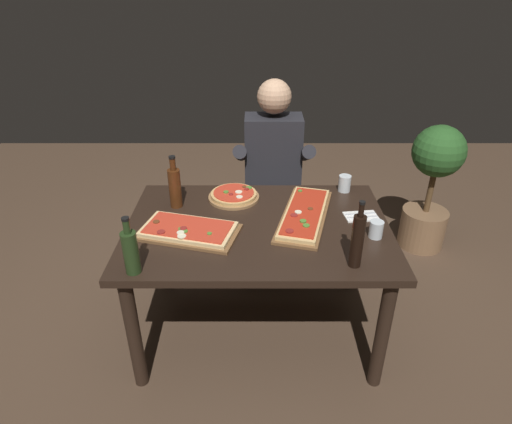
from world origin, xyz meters
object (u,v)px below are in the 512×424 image
Objects in this scene: seated_diner at (271,168)px; tumbler_far_side at (374,229)px; vinegar_bottle_green at (173,187)px; diner_chair at (270,194)px; wine_bottle_dark at (129,251)px; oil_bottle_amber at (355,240)px; tumbler_near_camera at (342,184)px; potted_plant_corner at (430,184)px; dining_table at (256,240)px; pizza_rectangular_left at (303,214)px; pizza_rectangular_front at (187,231)px; pizza_round_far at (232,195)px.

tumbler_far_side is at bearing -60.16° from seated_diner.
diner_chair is at bearing 48.55° from vinegar_bottle_green.
wine_bottle_dark is 0.85× the size of oil_bottle_amber.
potted_plant_corner is at bearing 34.57° from tumbler_near_camera.
vinegar_bottle_green is at bearing 155.88° from dining_table.
wine_bottle_dark is (-0.82, -0.49, 0.09)m from pizza_rectangular_left.
wine_bottle_dark reaches higher than potted_plant_corner.
vinegar_bottle_green reaches higher than tumbler_far_side.
pizza_round_far is (0.22, 0.39, -0.00)m from pizza_rectangular_front.
vinegar_bottle_green is 0.79m from seated_diner.
tumbler_far_side is (0.15, 0.24, -0.09)m from oil_bottle_amber.
potted_plant_corner is at bearing 39.31° from pizza_rectangular_left.
potted_plant_corner is at bearing 56.43° from tumbler_far_side.
pizza_round_far is 1.07× the size of wine_bottle_dark.
seated_diner is at bearing -90.00° from diner_chair.
oil_bottle_amber is at bearing -66.82° from pizza_rectangular_left.
pizza_rectangular_front is 1.98× the size of wine_bottle_dark.
diner_chair reaches higher than dining_table.
seated_diner reaches higher than diner_chair.
oil_bottle_amber reaches higher than tumbler_near_camera.
pizza_round_far reaches higher than dining_table.
tumbler_far_side is at bearing -63.29° from diner_chair.
dining_table is 0.88m from diner_chair.
pizza_round_far is 0.83m from wine_bottle_dark.
vinegar_bottle_green reaches higher than pizza_round_far.
tumbler_near_camera is at bearing 11.15° from vinegar_bottle_green.
tumbler_near_camera is at bearing 37.38° from dining_table.
vinegar_bottle_green is (-0.47, 0.21, 0.22)m from dining_table.
seated_diner reaches higher than tumbler_near_camera.
pizza_rectangular_left is at bearing 30.96° from wine_bottle_dark.
dining_table is at bearing -65.04° from pizza_round_far.
oil_bottle_amber is 1.32m from diner_chair.
vinegar_bottle_green is at bearing -131.45° from diner_chair.
pizza_rectangular_front is 1.68× the size of oil_bottle_amber.
oil_bottle_amber reaches higher than wine_bottle_dark.
dining_table is 15.56× the size of tumbler_far_side.
pizza_rectangular_front is 1.85× the size of pizza_round_far.
seated_diner reaches higher than wine_bottle_dark.
tumbler_near_camera reaches higher than pizza_rectangular_front.
pizza_rectangular_left is at bearing 15.44° from pizza_rectangular_front.
wine_bottle_dark reaches higher than tumbler_far_side.
tumbler_far_side reaches higher than pizza_rectangular_front.
wine_bottle_dark is at bearing -117.83° from diner_chair.
dining_table is 4.96× the size of wine_bottle_dark.
seated_diner is at bearing 119.84° from tumbler_far_side.
vinegar_bottle_green reaches higher than wine_bottle_dark.
wine_bottle_dark is 1.01m from oil_bottle_amber.
vinegar_bottle_green is 1.93m from potted_plant_corner.
oil_bottle_amber reaches higher than pizza_rectangular_left.
diner_chair reaches higher than pizza_round_far.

